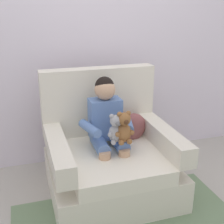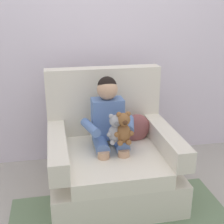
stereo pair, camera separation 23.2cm
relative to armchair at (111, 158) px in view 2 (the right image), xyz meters
The scene contains 7 objects.
ground_plane 0.31m from the armchair, 90.00° to the right, with size 8.00×8.00×0.00m, color #ADA89E.
back_wall 1.22m from the armchair, 90.00° to the left, with size 6.00×0.10×2.60m, color silver.
armchair is the anchor object (origin of this frame).
seated_child 0.31m from the armchair, 116.93° to the left, with size 0.45×0.39×0.82m.
plush_brown 0.37m from the armchair, 67.89° to the right, with size 0.15×0.13×0.26m.
plush_grey 0.35m from the armchair, 86.47° to the right, with size 0.14×0.12×0.24m.
throw_pillow 0.34m from the armchair, 25.35° to the left, with size 0.26×0.12×0.26m, color #8C4C4C.
Camera 2 is at (-0.43, -2.19, 1.54)m, focal length 48.90 mm.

